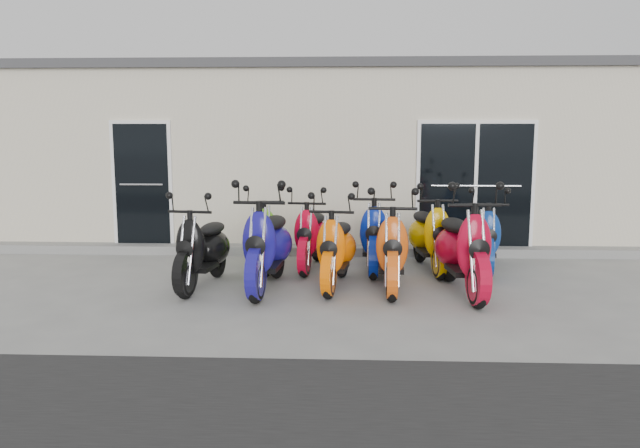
# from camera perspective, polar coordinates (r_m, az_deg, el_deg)

# --- Properties ---
(ground) EXTENTS (80.00, 80.00, 0.00)m
(ground) POSITION_cam_1_polar(r_m,az_deg,el_deg) (8.89, -0.17, -5.37)
(ground) COLOR gray
(ground) RESTS_ON ground
(building) EXTENTS (14.00, 6.00, 3.20)m
(building) POSITION_cam_1_polar(r_m,az_deg,el_deg) (13.83, 0.86, 6.34)
(building) COLOR beige
(building) RESTS_ON ground
(roof_cap) EXTENTS (14.20, 6.20, 0.16)m
(roof_cap) POSITION_cam_1_polar(r_m,az_deg,el_deg) (13.87, 0.87, 13.30)
(roof_cap) COLOR #3F3F42
(roof_cap) RESTS_ON building
(front_step) EXTENTS (14.00, 0.40, 0.15)m
(front_step) POSITION_cam_1_polar(r_m,az_deg,el_deg) (10.84, 0.34, -2.40)
(front_step) COLOR gray
(front_step) RESTS_ON ground
(door_left) EXTENTS (1.07, 0.08, 2.22)m
(door_left) POSITION_cam_1_polar(r_m,az_deg,el_deg) (11.41, -15.94, 3.82)
(door_left) COLOR black
(door_left) RESTS_ON front_step
(door_right) EXTENTS (2.02, 0.08, 2.22)m
(door_right) POSITION_cam_1_polar(r_m,az_deg,el_deg) (11.04, 14.01, 3.75)
(door_right) COLOR black
(door_right) RESTS_ON front_step
(scooter_front_black) EXTENTS (0.91, 1.92, 1.36)m
(scooter_front_black) POSITION_cam_1_polar(r_m,az_deg,el_deg) (8.65, -10.70, -1.30)
(scooter_front_black) COLOR black
(scooter_front_black) RESTS_ON ground
(scooter_front_blue) EXTENTS (0.92, 2.13, 1.53)m
(scooter_front_blue) POSITION_cam_1_polar(r_m,az_deg,el_deg) (8.40, -4.84, -0.88)
(scooter_front_blue) COLOR navy
(scooter_front_blue) RESTS_ON ground
(scooter_front_orange_a) EXTENTS (0.91, 1.91, 1.36)m
(scooter_front_orange_a) POSITION_cam_1_polar(r_m,az_deg,el_deg) (8.50, 1.50, -1.33)
(scooter_front_orange_a) COLOR #FD6402
(scooter_front_orange_a) RESTS_ON ground
(scooter_front_orange_b) EXTENTS (0.79, 1.97, 1.44)m
(scooter_front_orange_b) POSITION_cam_1_polar(r_m,az_deg,el_deg) (8.45, 6.55, -1.19)
(scooter_front_orange_b) COLOR #E45511
(scooter_front_orange_b) RESTS_ON ground
(scooter_front_red) EXTENTS (0.94, 2.13, 1.53)m
(scooter_front_red) POSITION_cam_1_polar(r_m,az_deg,el_deg) (8.35, 12.95, -1.13)
(scooter_front_red) COLOR #B40623
(scooter_front_red) RESTS_ON ground
(scooter_back_green) EXTENTS (0.92, 1.91, 1.35)m
(scooter_back_green) POSITION_cam_1_polar(r_m,az_deg,el_deg) (9.70, -5.14, -0.15)
(scooter_back_green) COLOR #5AAF19
(scooter_back_green) RESTS_ON ground
(scooter_back_red) EXTENTS (0.86, 1.86, 1.33)m
(scooter_back_red) POSITION_cam_1_polar(r_m,az_deg,el_deg) (9.65, -0.77, -0.24)
(scooter_back_red) COLOR red
(scooter_back_red) RESTS_ON ground
(scooter_back_blue) EXTENTS (0.78, 1.95, 1.42)m
(scooter_back_blue) POSITION_cam_1_polar(r_m,az_deg,el_deg) (9.57, 4.95, -0.06)
(scooter_back_blue) COLOR #081F97
(scooter_back_blue) RESTS_ON ground
(scooter_back_yellow) EXTENTS (0.90, 1.96, 1.40)m
(scooter_back_yellow) POSITION_cam_1_polar(r_m,az_deg,el_deg) (9.66, 9.99, -0.15)
(scooter_back_yellow) COLOR #D49B00
(scooter_back_yellow) RESTS_ON ground
(scooter_back_extra) EXTENTS (0.86, 1.86, 1.33)m
(scooter_back_extra) POSITION_cam_1_polar(r_m,az_deg,el_deg) (9.86, 14.85, -0.34)
(scooter_back_extra) COLOR navy
(scooter_back_extra) RESTS_ON ground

